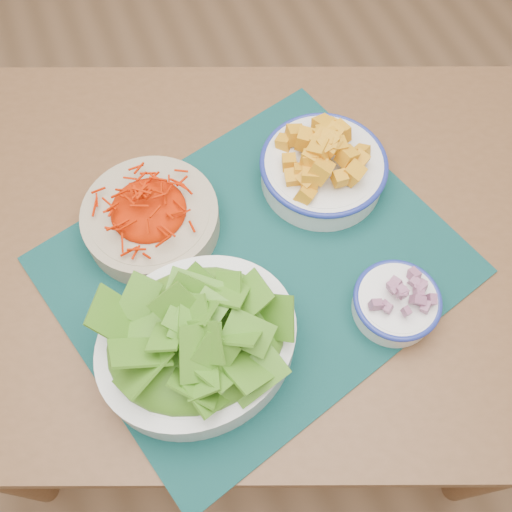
{
  "coord_description": "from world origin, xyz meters",
  "views": [
    {
      "loc": [
        -0.03,
        -0.32,
        1.59
      ],
      "look_at": [
        0.11,
        0.07,
        0.78
      ],
      "focal_mm": 40.0,
      "sensor_mm": 36.0,
      "label": 1
    }
  ],
  "objects_px": {
    "table": "(248,264)",
    "placemat": "(256,265)",
    "squash_bowl": "(324,162)",
    "onion_bowl": "(397,302)",
    "lettuce_bowl": "(196,338)",
    "carrot_bowl": "(150,214)"
  },
  "relations": [
    {
      "from": "squash_bowl",
      "to": "onion_bowl",
      "type": "relative_size",
      "value": 1.69
    },
    {
      "from": "placemat",
      "to": "onion_bowl",
      "type": "bearing_deg",
      "value": -57.88
    },
    {
      "from": "onion_bowl",
      "to": "carrot_bowl",
      "type": "bearing_deg",
      "value": 138.19
    },
    {
      "from": "table",
      "to": "lettuce_bowl",
      "type": "distance_m",
      "value": 0.27
    },
    {
      "from": "placemat",
      "to": "carrot_bowl",
      "type": "distance_m",
      "value": 0.19
    },
    {
      "from": "placemat",
      "to": "onion_bowl",
      "type": "distance_m",
      "value": 0.23
    },
    {
      "from": "placemat",
      "to": "lettuce_bowl",
      "type": "height_order",
      "value": "lettuce_bowl"
    },
    {
      "from": "table",
      "to": "lettuce_bowl",
      "type": "height_order",
      "value": "lettuce_bowl"
    },
    {
      "from": "placemat",
      "to": "lettuce_bowl",
      "type": "xyz_separation_m",
      "value": [
        -0.13,
        -0.11,
        0.07
      ]
    },
    {
      "from": "placemat",
      "to": "lettuce_bowl",
      "type": "bearing_deg",
      "value": -157.31
    },
    {
      "from": "lettuce_bowl",
      "to": "onion_bowl",
      "type": "height_order",
      "value": "lettuce_bowl"
    },
    {
      "from": "squash_bowl",
      "to": "lettuce_bowl",
      "type": "height_order",
      "value": "lettuce_bowl"
    },
    {
      "from": "table",
      "to": "carrot_bowl",
      "type": "xyz_separation_m",
      "value": [
        -0.14,
        0.07,
        0.15
      ]
    },
    {
      "from": "lettuce_bowl",
      "to": "squash_bowl",
      "type": "bearing_deg",
      "value": 26.44
    },
    {
      "from": "table",
      "to": "placemat",
      "type": "xyz_separation_m",
      "value": [
        -0.0,
        -0.06,
        0.1
      ]
    },
    {
      "from": "table",
      "to": "carrot_bowl",
      "type": "distance_m",
      "value": 0.22
    },
    {
      "from": "onion_bowl",
      "to": "placemat",
      "type": "bearing_deg",
      "value": 138.99
    },
    {
      "from": "carrot_bowl",
      "to": "squash_bowl",
      "type": "xyz_separation_m",
      "value": [
        0.3,
        -0.01,
        0.01
      ]
    },
    {
      "from": "table",
      "to": "lettuce_bowl",
      "type": "bearing_deg",
      "value": -109.14
    },
    {
      "from": "squash_bowl",
      "to": "onion_bowl",
      "type": "bearing_deg",
      "value": -88.81
    },
    {
      "from": "onion_bowl",
      "to": "lettuce_bowl",
      "type": "bearing_deg",
      "value": 172.27
    },
    {
      "from": "placemat",
      "to": "squash_bowl",
      "type": "height_order",
      "value": "squash_bowl"
    }
  ]
}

